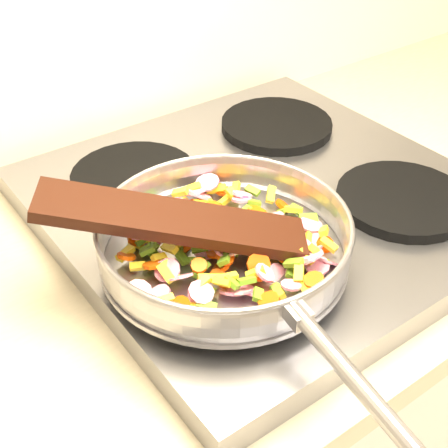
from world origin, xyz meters
TOP-DOWN VIEW (x-y plane):
  - cooktop at (-0.70, 1.67)m, footprint 0.60×0.60m
  - grate_fl at (-0.84, 1.52)m, footprint 0.19×0.19m
  - grate_fr at (-0.56, 1.52)m, footprint 0.19×0.19m
  - grate_bl at (-0.84, 1.81)m, footprint 0.19×0.19m
  - grate_br at (-0.56, 1.81)m, footprint 0.19×0.19m
  - saute_pan at (-0.85, 1.56)m, footprint 0.35×0.52m
  - vegetable_heap at (-0.84, 1.57)m, footprint 0.28×0.28m
  - wooden_spatula at (-0.90, 1.60)m, footprint 0.31×0.24m

SIDE VIEW (x-z plane):
  - cooktop at x=-0.70m, z-range 0.90..0.94m
  - grate_fl at x=-0.84m, z-range 0.94..0.96m
  - grate_fr at x=-0.56m, z-range 0.94..0.96m
  - grate_bl at x=-0.84m, z-range 0.94..0.96m
  - grate_br at x=-0.56m, z-range 0.94..0.96m
  - vegetable_heap at x=-0.84m, z-range 0.95..1.00m
  - saute_pan at x=-0.85m, z-range 0.96..1.02m
  - wooden_spatula at x=-0.90m, z-range 0.97..1.06m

